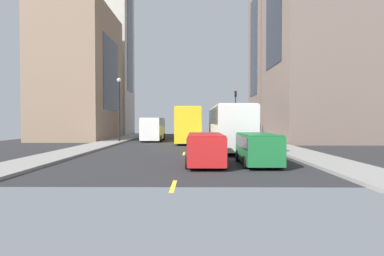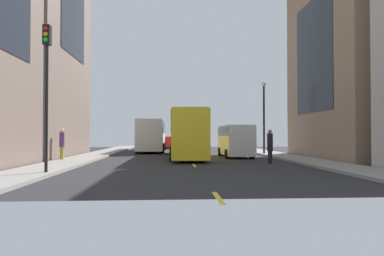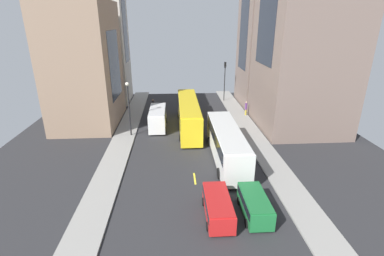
# 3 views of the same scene
# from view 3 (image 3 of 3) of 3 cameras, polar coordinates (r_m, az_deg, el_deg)

# --- Properties ---
(ground_plane) EXTENTS (42.34, 42.34, 0.00)m
(ground_plane) POSITION_cam_3_polar(r_m,az_deg,el_deg) (35.58, -0.68, -1.34)
(ground_plane) COLOR #28282B
(sidewalk_west) EXTENTS (2.62, 44.00, 0.15)m
(sidewalk_west) POSITION_cam_3_polar(r_m,az_deg,el_deg) (36.77, 11.65, -0.91)
(sidewalk_west) COLOR gray
(sidewalk_west) RESTS_ON ground
(sidewalk_east) EXTENTS (2.62, 44.00, 0.15)m
(sidewalk_east) POSITION_cam_3_polar(r_m,az_deg,el_deg) (36.05, -13.27, -1.50)
(sidewalk_east) COLOR gray
(sidewalk_east) RESTS_ON ground
(lane_stripe_0) EXTENTS (0.16, 2.00, 0.01)m
(lane_stripe_0) POSITION_cam_3_polar(r_m,az_deg,el_deg) (55.58, -1.82, 6.86)
(lane_stripe_0) COLOR yellow
(lane_stripe_0) RESTS_ON ground
(lane_stripe_1) EXTENTS (0.16, 2.00, 0.01)m
(lane_stripe_1) POSITION_cam_3_polar(r_m,az_deg,el_deg) (45.46, -1.37, 3.66)
(lane_stripe_1) COLOR yellow
(lane_stripe_1) RESTS_ON ground
(lane_stripe_2) EXTENTS (0.16, 2.00, 0.01)m
(lane_stripe_2) POSITION_cam_3_polar(r_m,az_deg,el_deg) (35.58, -0.68, -1.33)
(lane_stripe_2) COLOR yellow
(lane_stripe_2) RESTS_ON ground
(lane_stripe_3) EXTENTS (0.16, 2.00, 0.01)m
(lane_stripe_3) POSITION_cam_3_polar(r_m,az_deg,el_deg) (26.17, 0.54, -10.03)
(lane_stripe_3) COLOR yellow
(lane_stripe_3) RESTS_ON ground
(building_west_0) EXTENTS (7.27, 9.30, 26.09)m
(building_west_0) POSITION_cam_3_polar(r_m,az_deg,el_deg) (48.66, 14.76, 19.76)
(building_west_0) COLOR #7A665B
(building_west_0) RESTS_ON ground
(building_east_0) EXTENTS (9.52, 7.03, 30.17)m
(building_east_0) POSITION_cam_3_polar(r_m,az_deg,el_deg) (50.96, -19.14, 21.66)
(building_east_0) COLOR #B7B2A8
(building_east_0) RESTS_ON ground
(building_east_1) EXTENTS (7.76, 11.74, 15.69)m
(building_east_1) POSITION_cam_3_polar(r_m,az_deg,el_deg) (40.51, -20.60, 11.62)
(building_east_1) COLOR #937760
(building_east_1) RESTS_ON ground
(city_bus_white) EXTENTS (2.81, 11.74, 3.35)m
(city_bus_white) POSITION_cam_3_polar(r_m,az_deg,el_deg) (28.83, 6.92, -2.67)
(city_bus_white) COLOR silver
(city_bus_white) RESTS_ON ground
(streetcar_yellow) EXTENTS (2.70, 13.99, 3.59)m
(streetcar_yellow) POSITION_cam_3_polar(r_m,az_deg,el_deg) (37.27, -0.68, 3.18)
(streetcar_yellow) COLOR yellow
(streetcar_yellow) RESTS_ON ground
(delivery_van_white) EXTENTS (2.25, 6.12, 2.58)m
(delivery_van_white) POSITION_cam_3_polar(r_m,az_deg,el_deg) (37.64, -6.85, 2.23)
(delivery_van_white) COLOR white
(delivery_van_white) RESTS_ON ground
(car_red_0) EXTENTS (1.96, 4.55, 1.59)m
(car_red_0) POSITION_cam_3_polar(r_m,az_deg,el_deg) (21.34, 5.19, -15.11)
(car_red_0) COLOR red
(car_red_0) RESTS_ON ground
(car_green_1) EXTENTS (1.88, 4.13, 1.60)m
(car_green_1) POSITION_cam_3_polar(r_m,az_deg,el_deg) (21.88, 12.39, -14.54)
(car_green_1) COLOR #1E7238
(car_green_1) RESTS_ON ground
(pedestrian_crossing_mid) EXTENTS (0.35, 0.35, 2.08)m
(pedestrian_crossing_mid) POSITION_cam_3_polar(r_m,az_deg,el_deg) (42.87, 10.70, 3.99)
(pedestrian_crossing_mid) COLOR gold
(pedestrian_crossing_mid) RESTS_ON ground
(pedestrian_crossing_near) EXTENTS (0.36, 0.36, 2.16)m
(pedestrian_crossing_near) POSITION_cam_3_polar(r_m,az_deg,el_deg) (44.02, -7.77, 4.44)
(pedestrian_crossing_near) COLOR black
(pedestrian_crossing_near) RESTS_ON ground
(traffic_light_near_corner) EXTENTS (0.32, 0.44, 6.62)m
(traffic_light_near_corner) POSITION_cam_3_polar(r_m,az_deg,el_deg) (49.53, 6.56, 10.55)
(traffic_light_near_corner) COLOR black
(traffic_light_near_corner) RESTS_ON ground
(streetlamp_near) EXTENTS (0.44, 0.44, 6.53)m
(streetlamp_near) POSITION_cam_3_polar(r_m,az_deg,el_deg) (34.64, -12.49, 4.86)
(streetlamp_near) COLOR black
(streetlamp_near) RESTS_ON ground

